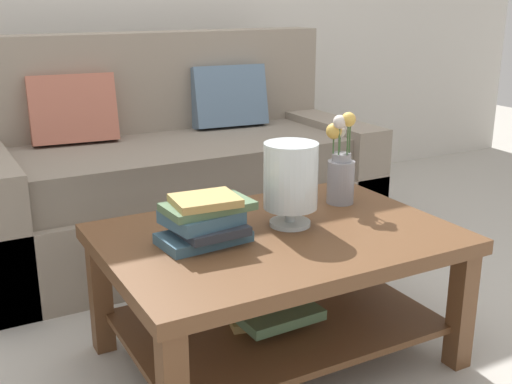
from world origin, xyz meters
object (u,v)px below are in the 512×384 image
couch (173,176)px  book_stack_main (205,220)px  flower_pitcher (341,166)px  glass_hurricane_vase (290,178)px  coffee_table (277,268)px

couch → book_stack_main: (-0.34, -1.15, 0.19)m
book_stack_main → flower_pitcher: flower_pitcher is taller
book_stack_main → flower_pitcher: 0.64m
flower_pitcher → glass_hurricane_vase: bearing=-158.1°
coffee_table → flower_pitcher: flower_pitcher is taller
coffee_table → glass_hurricane_vase: 0.31m
coffee_table → flower_pitcher: size_ratio=3.27×
couch → glass_hurricane_vase: size_ratio=6.67×
coffee_table → book_stack_main: 0.33m
couch → glass_hurricane_vase: 1.18m
coffee_table → couch: bearing=85.7°
book_stack_main → coffee_table: bearing=-7.7°
couch → flower_pitcher: bearing=-74.6°
couch → coffee_table: bearing=-94.3°
glass_hurricane_vase → flower_pitcher: (0.30, 0.12, -0.03)m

